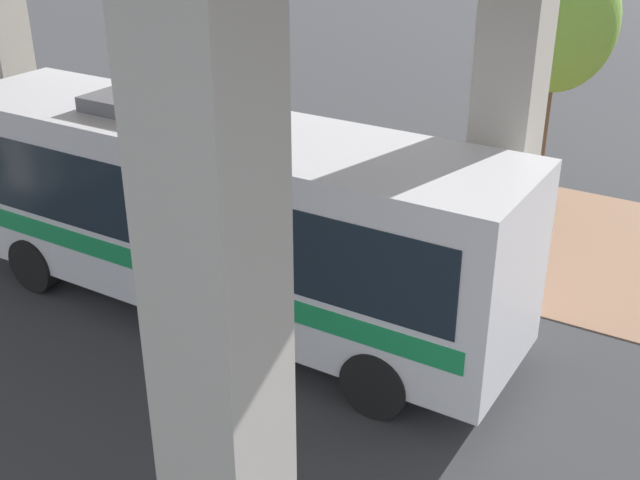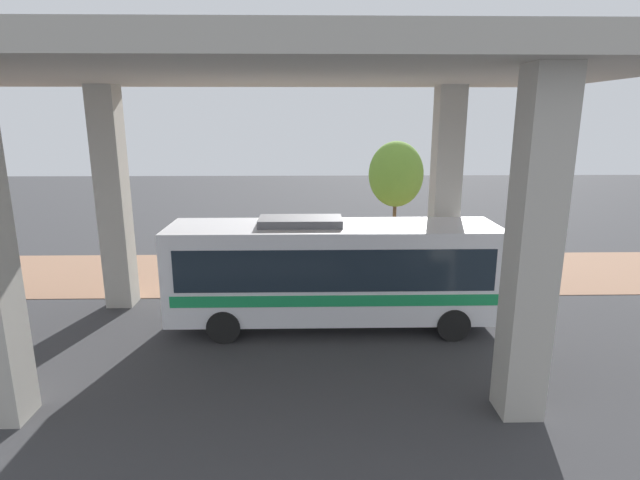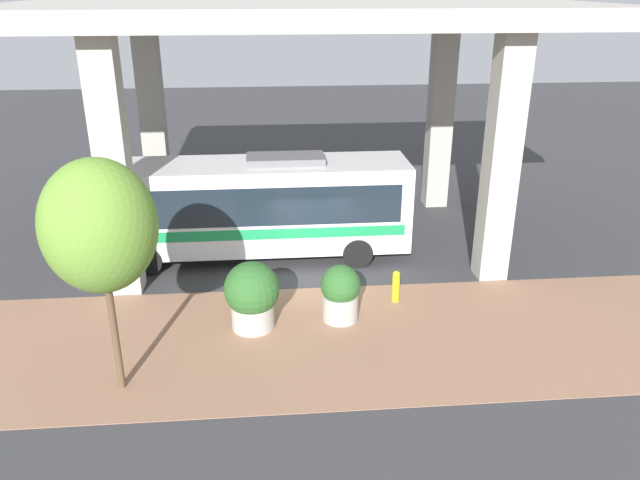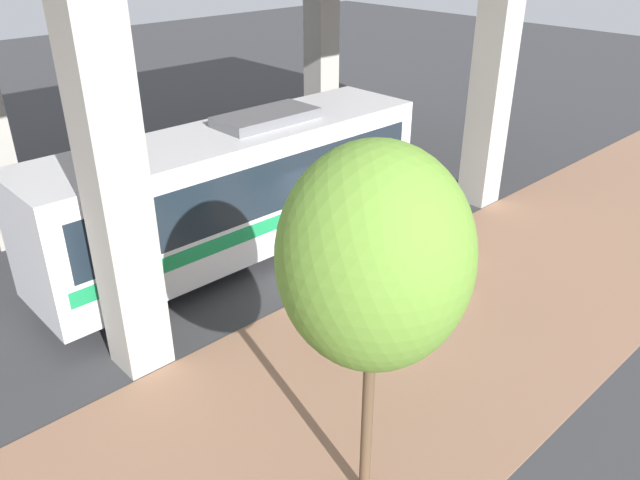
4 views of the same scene
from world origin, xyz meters
name	(u,v)px [view 2 (image 2 of 4)]	position (x,y,z in m)	size (l,w,h in m)	color
ground_plane	(283,298)	(0.00, 0.00, 0.00)	(80.00, 80.00, 0.00)	#38383A
sidewalk_strip	(286,273)	(-3.00, 0.00, 0.01)	(6.00, 40.00, 0.02)	#936B51
overpass	(270,94)	(4.00, 0.00, 7.11)	(9.40, 19.41, 8.16)	#ADA89E
bus	(333,268)	(2.61, 1.74, 1.93)	(2.57, 10.14, 3.55)	silver
fire_hydrant	(224,277)	(-1.03, -2.33, 0.50)	(0.47, 0.23, 0.99)	gold
planter_front	(330,256)	(-2.17, 1.85, 0.99)	(1.50, 1.50, 1.93)	#ADA89E
planter_middle	(271,262)	(-1.93, -0.58, 0.83)	(1.11, 1.11, 1.63)	#ADA89E
street_tree_near	(396,174)	(-4.66, 4.88, 4.05)	(2.43, 2.43, 5.52)	brown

